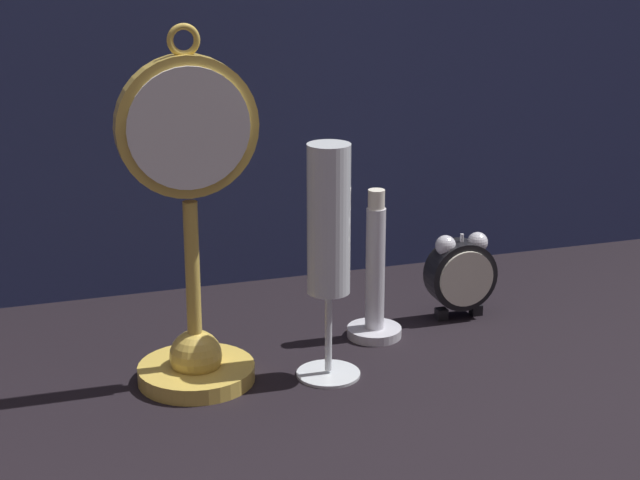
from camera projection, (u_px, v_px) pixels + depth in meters
ground_plane at (346, 389)px, 1.02m from camera, size 4.00×4.00×0.00m
pocket_watch_on_stand at (192, 248)px, 1.00m from camera, size 0.13×0.11×0.34m
alarm_clock_twin_bell at (461, 272)px, 1.18m from camera, size 0.08×0.03×0.10m
champagne_flute at (329, 238)px, 1.01m from camera, size 0.06×0.06×0.23m
brass_candlestick at (375, 287)px, 1.13m from camera, size 0.06×0.06×0.16m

